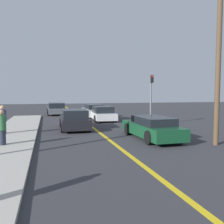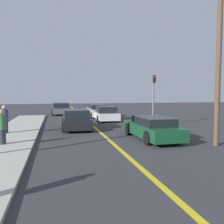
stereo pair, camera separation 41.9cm
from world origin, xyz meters
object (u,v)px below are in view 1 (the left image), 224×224
at_px(car_near_right_lane, 152,128).
at_px(car_oncoming_far, 56,109).
at_px(car_far_distant, 102,114).
at_px(pedestrian_mid_group, 2,128).
at_px(pedestrian_far_standing, 3,120).
at_px(car_ahead_center, 75,120).
at_px(traffic_light, 151,95).
at_px(utility_pole, 218,72).
at_px(car_parked_left_lot, 94,111).

relative_size(car_near_right_lane, car_oncoming_far, 0.99).
relative_size(car_far_distant, pedestrian_mid_group, 2.84).
bearing_deg(car_oncoming_far, pedestrian_far_standing, -105.64).
distance_m(car_ahead_center, car_far_distant, 5.59).
distance_m(car_oncoming_far, pedestrian_far_standing, 14.05).
bearing_deg(traffic_light, car_near_right_lane, -112.96).
xyz_separation_m(car_near_right_lane, car_ahead_center, (-3.64, 4.60, 0.04)).
bearing_deg(pedestrian_mid_group, pedestrian_far_standing, 98.38).
distance_m(car_far_distant, traffic_light, 5.61).
height_order(car_oncoming_far, utility_pole, utility_pole).
bearing_deg(car_far_distant, car_near_right_lane, -84.65).
relative_size(car_near_right_lane, utility_pole, 0.70).
bearing_deg(car_far_distant, car_oncoming_far, 118.61).
relative_size(car_ahead_center, traffic_light, 1.17).
bearing_deg(car_parked_left_lot, traffic_light, -72.17).
height_order(car_near_right_lane, car_oncoming_far, car_oncoming_far).
distance_m(car_ahead_center, car_oncoming_far, 12.04).
height_order(car_near_right_lane, car_far_distant, car_far_distant).
xyz_separation_m(car_far_distant, car_oncoming_far, (-3.76, 7.28, 0.03)).
bearing_deg(traffic_light, car_parked_left_lot, 109.64).
height_order(car_ahead_center, car_oncoming_far, car_ahead_center).
height_order(pedestrian_mid_group, pedestrian_far_standing, pedestrian_far_standing).
bearing_deg(car_parked_left_lot, car_ahead_center, -111.37).
bearing_deg(car_near_right_lane, car_ahead_center, 126.85).
distance_m(car_near_right_lane, pedestrian_mid_group, 7.44).
height_order(car_parked_left_lot, utility_pole, utility_pole).
distance_m(car_near_right_lane, car_far_distant, 9.35).
bearing_deg(car_parked_left_lot, car_oncoming_far, 129.70).
relative_size(car_parked_left_lot, utility_pole, 0.63).
bearing_deg(car_far_distant, utility_pole, -74.38).
bearing_deg(car_ahead_center, car_near_right_lane, -50.36).
distance_m(car_near_right_lane, traffic_light, 5.37).
bearing_deg(car_ahead_center, car_oncoming_far, 94.95).
bearing_deg(pedestrian_mid_group, traffic_light, 28.09).
bearing_deg(utility_pole, car_oncoming_far, 109.59).
xyz_separation_m(car_near_right_lane, car_oncoming_far, (-4.42, 16.61, 0.04)).
distance_m(car_parked_left_lot, utility_pole, 15.39).
bearing_deg(pedestrian_mid_group, car_far_distant, 55.01).
bearing_deg(traffic_light, pedestrian_mid_group, -151.91).
relative_size(car_oncoming_far, pedestrian_mid_group, 3.05).
distance_m(car_ahead_center, traffic_light, 5.87).
distance_m(car_near_right_lane, pedestrian_far_standing, 8.48).
distance_m(car_ahead_center, pedestrian_far_standing, 4.57).
height_order(car_far_distant, utility_pole, utility_pole).
bearing_deg(utility_pole, car_far_distant, 104.31).
bearing_deg(pedestrian_far_standing, utility_pole, -27.30).
distance_m(pedestrian_mid_group, traffic_light, 10.76).
height_order(car_parked_left_lot, car_oncoming_far, car_oncoming_far).
relative_size(car_near_right_lane, pedestrian_mid_group, 3.01).
xyz_separation_m(car_near_right_lane, traffic_light, (1.99, 4.68, 1.71)).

